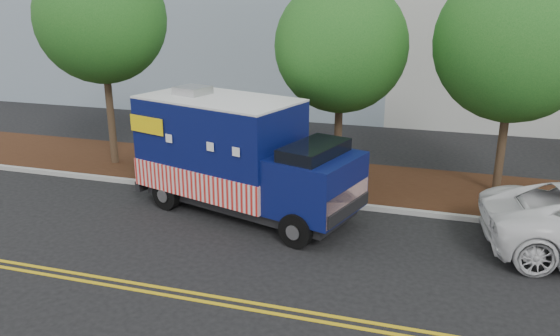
% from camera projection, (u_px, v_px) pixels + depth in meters
% --- Properties ---
extents(ground, '(120.00, 120.00, 0.00)m').
position_uv_depth(ground, '(266.00, 217.00, 15.83)').
color(ground, black).
rests_on(ground, ground).
extents(curb, '(120.00, 0.18, 0.15)m').
position_uv_depth(curb, '(280.00, 198.00, 17.08)').
color(curb, '#9E9E99').
rests_on(curb, ground).
extents(mulch_strip, '(120.00, 4.00, 0.15)m').
position_uv_depth(mulch_strip, '(297.00, 177.00, 18.99)').
color(mulch_strip, black).
rests_on(mulch_strip, ground).
extents(centerline_near, '(120.00, 0.10, 0.01)m').
position_uv_depth(centerline_near, '(202.00, 294.00, 11.78)').
color(centerline_near, gold).
rests_on(centerline_near, ground).
extents(centerline_far, '(120.00, 0.10, 0.01)m').
position_uv_depth(centerline_far, '(197.00, 300.00, 11.55)').
color(centerline_far, gold).
rests_on(centerline_far, ground).
extents(tree_a, '(4.46, 4.46, 7.57)m').
position_uv_depth(tree_a, '(101.00, 19.00, 18.76)').
color(tree_a, '#38281C').
rests_on(tree_a, ground).
extents(tree_b, '(4.29, 4.29, 6.70)m').
position_uv_depth(tree_b, '(341.00, 46.00, 17.48)').
color(tree_b, '#38281C').
rests_on(tree_b, ground).
extents(tree_c, '(4.68, 4.68, 7.14)m').
position_uv_depth(tree_c, '(515.00, 43.00, 15.92)').
color(tree_c, '#38281C').
rests_on(tree_c, ground).
extents(sign_post, '(0.06, 0.06, 2.40)m').
position_uv_depth(sign_post, '(237.00, 154.00, 17.69)').
color(sign_post, '#473828').
rests_on(sign_post, ground).
extents(food_truck, '(7.15, 4.30, 3.56)m').
position_uv_depth(food_truck, '(236.00, 158.00, 15.85)').
color(food_truck, black).
rests_on(food_truck, ground).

